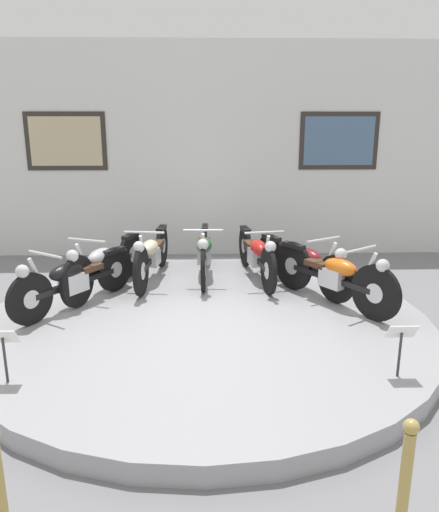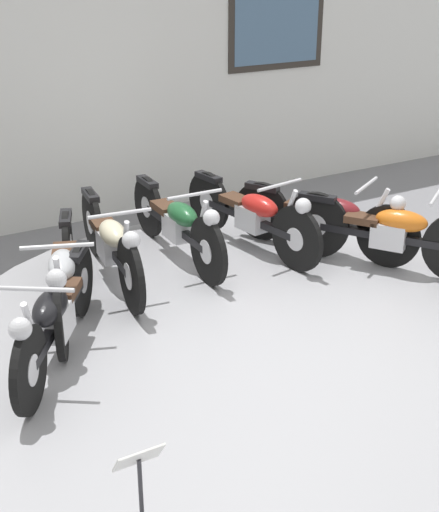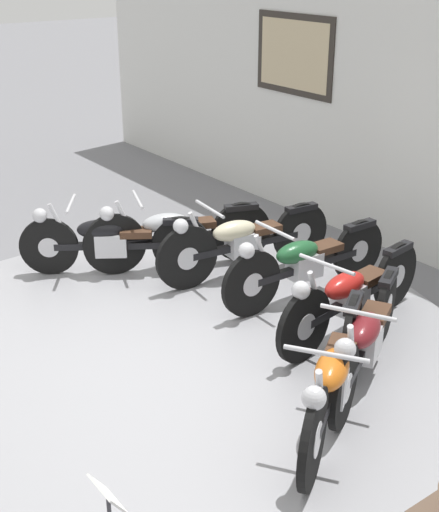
{
  "view_description": "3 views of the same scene",
  "coord_description": "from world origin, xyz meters",
  "px_view_note": "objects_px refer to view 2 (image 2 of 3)",
  "views": [
    {
      "loc": [
        0.01,
        -5.47,
        2.44
      ],
      "look_at": [
        0.18,
        0.19,
        0.88
      ],
      "focal_mm": 35.0,
      "sensor_mm": 36.0,
      "label": 1
    },
    {
      "loc": [
        -2.83,
        -4.19,
        3.02
      ],
      "look_at": [
        -0.3,
        0.24,
        0.79
      ],
      "focal_mm": 50.0,
      "sensor_mm": 36.0,
      "label": 2
    },
    {
      "loc": [
        4.49,
        -2.74,
        3.3
      ],
      "look_at": [
        0.19,
        0.43,
        0.98
      ],
      "focal_mm": 50.0,
      "sensor_mm": 36.0,
      "label": 3
    }
  ],
  "objects_px": {
    "motorcycle_cream": "(111,241)",
    "motorcycle_green": "(178,222)",
    "motorcycle_black": "(55,314)",
    "motorcycle_maroon": "(327,217)",
    "info_placard_front_left": "(139,468)",
    "motorcycle_orange": "(390,231)",
    "motorcycle_silver": "(64,273)",
    "motorcycle_red": "(253,214)"
  },
  "relations": [
    {
      "from": "motorcycle_red",
      "to": "motorcycle_maroon",
      "type": "distance_m",
      "value": 0.73
    },
    {
      "from": "motorcycle_cream",
      "to": "motorcycle_maroon",
      "type": "distance_m",
      "value": 2.13
    },
    {
      "from": "info_placard_front_left",
      "to": "motorcycle_cream",
      "type": "bearing_deg",
      "value": 70.91
    },
    {
      "from": "motorcycle_black",
      "to": "motorcycle_red",
      "type": "bearing_deg",
      "value": 23.99
    },
    {
      "from": "motorcycle_black",
      "to": "motorcycle_maroon",
      "type": "relative_size",
      "value": 0.95
    },
    {
      "from": "motorcycle_red",
      "to": "motorcycle_orange",
      "type": "distance_m",
      "value": 1.34
    },
    {
      "from": "motorcycle_red",
      "to": "motorcycle_green",
      "type": "bearing_deg",
      "value": 168.16
    },
    {
      "from": "info_placard_front_left",
      "to": "motorcycle_silver",
      "type": "bearing_deg",
      "value": 80.36
    },
    {
      "from": "motorcycle_cream",
      "to": "motorcycle_orange",
      "type": "relative_size",
      "value": 1.18
    },
    {
      "from": "motorcycle_cream",
      "to": "motorcycle_red",
      "type": "xyz_separation_m",
      "value": [
        1.5,
        -0.0,
        -0.01
      ]
    },
    {
      "from": "motorcycle_green",
      "to": "motorcycle_black",
      "type": "bearing_deg",
      "value": -143.03
    },
    {
      "from": "motorcycle_red",
      "to": "motorcycle_maroon",
      "type": "xyz_separation_m",
      "value": [
        0.58,
        -0.43,
        -0.01
      ]
    },
    {
      "from": "motorcycle_green",
      "to": "motorcycle_cream",
      "type": "bearing_deg",
      "value": -168.2
    },
    {
      "from": "motorcycle_silver",
      "to": "motorcycle_green",
      "type": "bearing_deg",
      "value": 24.01
    },
    {
      "from": "motorcycle_green",
      "to": "motorcycle_red",
      "type": "xyz_separation_m",
      "value": [
        0.75,
        -0.16,
        0.0
      ]
    },
    {
      "from": "motorcycle_cream",
      "to": "motorcycle_black",
      "type": "bearing_deg",
      "value": -129.07
    },
    {
      "from": "motorcycle_black",
      "to": "motorcycle_cream",
      "type": "xyz_separation_m",
      "value": [
        0.85,
        1.05,
        0.02
      ]
    },
    {
      "from": "motorcycle_black",
      "to": "motorcycle_red",
      "type": "distance_m",
      "value": 2.57
    },
    {
      "from": "motorcycle_green",
      "to": "motorcycle_red",
      "type": "bearing_deg",
      "value": -11.84
    },
    {
      "from": "motorcycle_orange",
      "to": "info_placard_front_left",
      "type": "bearing_deg",
      "value": -151.36
    },
    {
      "from": "motorcycle_black",
      "to": "motorcycle_silver",
      "type": "xyz_separation_m",
      "value": [
        0.27,
        0.61,
        0.02
      ]
    },
    {
      "from": "motorcycle_green",
      "to": "motorcycle_orange",
      "type": "distance_m",
      "value": 2.0
    },
    {
      "from": "motorcycle_cream",
      "to": "motorcycle_red",
      "type": "distance_m",
      "value": 1.5
    },
    {
      "from": "motorcycle_cream",
      "to": "motorcycle_green",
      "type": "relative_size",
      "value": 1.01
    },
    {
      "from": "motorcycle_cream",
      "to": "motorcycle_maroon",
      "type": "height_order",
      "value": "motorcycle_cream"
    },
    {
      "from": "motorcycle_red",
      "to": "motorcycle_maroon",
      "type": "bearing_deg",
      "value": -36.55
    },
    {
      "from": "motorcycle_cream",
      "to": "motorcycle_orange",
      "type": "distance_m",
      "value": 2.57
    },
    {
      "from": "motorcycle_red",
      "to": "motorcycle_orange",
      "type": "xyz_separation_m",
      "value": [
        0.85,
        -1.04,
        0.01
      ]
    },
    {
      "from": "motorcycle_green",
      "to": "motorcycle_orange",
      "type": "bearing_deg",
      "value": -36.9
    },
    {
      "from": "motorcycle_maroon",
      "to": "motorcycle_red",
      "type": "bearing_deg",
      "value": 143.45
    },
    {
      "from": "motorcycle_maroon",
      "to": "motorcycle_silver",
      "type": "bearing_deg",
      "value": -179.99
    },
    {
      "from": "motorcycle_red",
      "to": "info_placard_front_left",
      "type": "distance_m",
      "value": 3.8
    },
    {
      "from": "motorcycle_cream",
      "to": "info_placard_front_left",
      "type": "xyz_separation_m",
      "value": [
        -0.99,
        -2.87,
        -0.03
      ]
    },
    {
      "from": "motorcycle_cream",
      "to": "motorcycle_maroon",
      "type": "relative_size",
      "value": 1.15
    },
    {
      "from": "motorcycle_orange",
      "to": "info_placard_front_left",
      "type": "distance_m",
      "value": 3.81
    },
    {
      "from": "motorcycle_green",
      "to": "motorcycle_orange",
      "type": "relative_size",
      "value": 1.17
    },
    {
      "from": "motorcycle_maroon",
      "to": "motorcycle_orange",
      "type": "xyz_separation_m",
      "value": [
        0.26,
        -0.61,
        0.02
      ]
    },
    {
      "from": "motorcycle_silver",
      "to": "motorcycle_red",
      "type": "distance_m",
      "value": 2.13
    },
    {
      "from": "motorcycle_silver",
      "to": "motorcycle_maroon",
      "type": "distance_m",
      "value": 2.67
    },
    {
      "from": "motorcycle_silver",
      "to": "motorcycle_cream",
      "type": "height_order",
      "value": "motorcycle_cream"
    },
    {
      "from": "motorcycle_green",
      "to": "motorcycle_silver",
      "type": "bearing_deg",
      "value": -155.99
    },
    {
      "from": "motorcycle_red",
      "to": "motorcycle_silver",
      "type": "bearing_deg",
      "value": -168.21
    }
  ]
}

